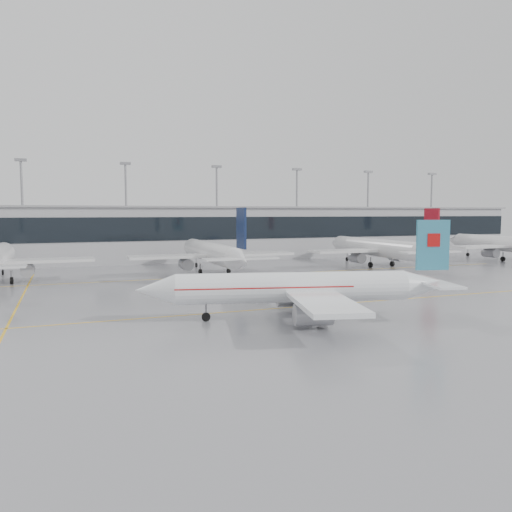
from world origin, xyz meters
name	(u,v)px	position (x,y,z in m)	size (l,w,h in m)	color
ground	(293,307)	(0.00, 0.00, 0.00)	(320.00, 320.00, 0.00)	gray
taxi_line_main	(293,307)	(0.00, 0.00, 0.01)	(120.00, 0.25, 0.01)	gold
taxi_line_north	(219,276)	(0.00, 30.00, 0.01)	(120.00, 0.25, 0.01)	gold
taxi_line_cross	(19,302)	(-30.00, 15.00, 0.01)	(0.25, 60.00, 0.01)	gold
terminal	(179,234)	(0.00, 62.00, 6.00)	(180.00, 15.00, 12.00)	#A1A0A4
terminal_glass	(186,229)	(0.00, 54.45, 7.50)	(180.00, 0.20, 5.00)	black
terminal_roof	(178,207)	(0.00, 62.00, 12.20)	(182.00, 16.00, 0.40)	gray
light_masts	(173,203)	(0.00, 68.00, 13.34)	(156.40, 1.00, 22.60)	gray
air_canada_jet	(305,288)	(-1.48, -6.09, 3.19)	(33.24, 26.27, 10.21)	white
parked_jet_c	(213,253)	(0.00, 33.69, 3.71)	(29.64, 36.96, 11.72)	silver
parked_jet_d	(378,248)	(35.00, 33.69, 3.71)	(29.64, 36.96, 11.72)	silver
parked_jet_e	(508,244)	(70.00, 33.69, 3.71)	(29.64, 36.96, 11.72)	silver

